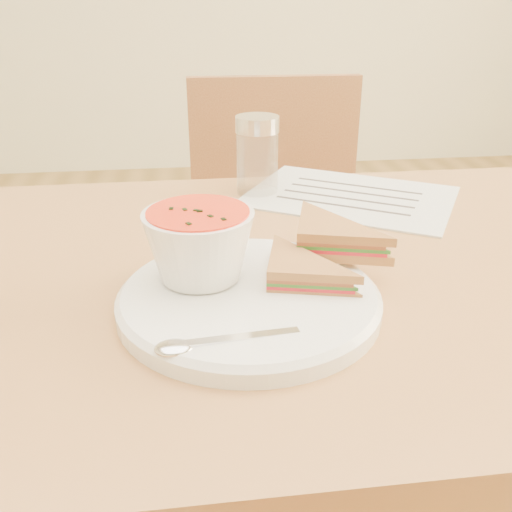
{
  "coord_description": "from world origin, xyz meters",
  "views": [
    {
      "loc": [
        -0.13,
        -0.62,
        1.06
      ],
      "look_at": [
        -0.06,
        -0.08,
        0.8
      ],
      "focal_mm": 40.0,
      "sensor_mm": 36.0,
      "label": 1
    }
  ],
  "objects": [
    {
      "name": "chair_far",
      "position": [
        0.07,
        0.5,
        0.44
      ],
      "size": [
        0.4,
        0.4,
        0.88
      ],
      "primitive_type": null,
      "rotation": [
        0.0,
        0.0,
        3.11
      ],
      "color": "brown",
      "rests_on": "floor"
    },
    {
      "name": "soup_bowl",
      "position": [
        -0.12,
        -0.07,
        0.81
      ],
      "size": [
        0.14,
        0.14,
        0.08
      ],
      "primitive_type": null,
      "rotation": [
        0.0,
        0.0,
        -0.28
      ],
      "color": "white",
      "rests_on": "plate"
    },
    {
      "name": "plate",
      "position": [
        -0.07,
        -0.1,
        0.76
      ],
      "size": [
        0.35,
        0.35,
        0.02
      ],
      "primitive_type": null,
      "rotation": [
        0.0,
        0.0,
        -0.33
      ],
      "color": "white",
      "rests_on": "dining_table"
    },
    {
      "name": "dining_table",
      "position": [
        0.0,
        0.0,
        0.38
      ],
      "size": [
        1.0,
        0.7,
        0.75
      ],
      "primitive_type": null,
      "color": "olive",
      "rests_on": "floor"
    },
    {
      "name": "condiment_shaker",
      "position": [
        -0.02,
        0.27,
        0.81
      ],
      "size": [
        0.07,
        0.07,
        0.12
      ],
      "primitive_type": null,
      "rotation": [
        0.0,
        0.0,
        -0.09
      ],
      "color": "silver",
      "rests_on": "dining_table"
    },
    {
      "name": "sandwich_half_a",
      "position": [
        -0.06,
        -0.11,
        0.78
      ],
      "size": [
        0.12,
        0.12,
        0.03
      ],
      "primitive_type": null,
      "rotation": [
        0.0,
        0.0,
        -0.24
      ],
      "color": "#BB8942",
      "rests_on": "plate"
    },
    {
      "name": "sandwich_half_b",
      "position": [
        -0.02,
        -0.06,
        0.8
      ],
      "size": [
        0.13,
        0.13,
        0.03
      ],
      "primitive_type": null,
      "rotation": [
        0.0,
        0.0,
        -0.26
      ],
      "color": "#BB8942",
      "rests_on": "plate"
    },
    {
      "name": "paper_menu",
      "position": [
        0.13,
        0.22,
        0.75
      ],
      "size": [
        0.39,
        0.36,
        0.0
      ],
      "primitive_type": null,
      "rotation": [
        0.0,
        0.0,
        -0.54
      ],
      "color": "white",
      "rests_on": "dining_table"
    },
    {
      "name": "spoon",
      "position": [
        -0.1,
        -0.19,
        0.77
      ],
      "size": [
        0.18,
        0.06,
        0.01
      ],
      "primitive_type": null,
      "rotation": [
        0.0,
        0.0,
        0.13
      ],
      "color": "silver",
      "rests_on": "plate"
    }
  ]
}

